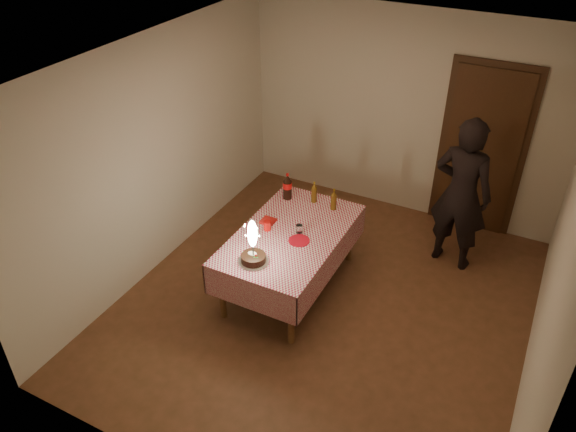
# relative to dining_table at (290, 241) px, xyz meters

# --- Properties ---
(ground) EXTENTS (4.00, 4.50, 0.01)m
(ground) POSITION_rel_dining_table_xyz_m (0.47, -0.11, -0.61)
(ground) COLOR brown
(ground) RESTS_ON ground
(room_shell) EXTENTS (4.04, 4.54, 2.62)m
(room_shell) POSITION_rel_dining_table_xyz_m (0.50, -0.03, 1.04)
(room_shell) COLOR beige
(room_shell) RESTS_ON ground
(dining_table) EXTENTS (1.02, 1.72, 0.71)m
(dining_table) POSITION_rel_dining_table_xyz_m (0.00, 0.00, 0.00)
(dining_table) COLOR brown
(dining_table) RESTS_ON ground
(birthday_cake) EXTENTS (0.30, 0.30, 0.47)m
(birthday_cake) POSITION_rel_dining_table_xyz_m (-0.10, -0.58, 0.23)
(birthday_cake) COLOR white
(birthday_cake) RESTS_ON dining_table
(red_plate) EXTENTS (0.22, 0.22, 0.01)m
(red_plate) POSITION_rel_dining_table_xyz_m (0.14, -0.08, 0.10)
(red_plate) COLOR #B20C1C
(red_plate) RESTS_ON dining_table
(red_cup) EXTENTS (0.08, 0.08, 0.10)m
(red_cup) POSITION_rel_dining_table_xyz_m (-0.24, -0.05, 0.15)
(red_cup) COLOR red
(red_cup) RESTS_ON dining_table
(clear_cup) EXTENTS (0.07, 0.07, 0.09)m
(clear_cup) POSITION_rel_dining_table_xyz_m (0.08, 0.06, 0.14)
(clear_cup) COLOR white
(clear_cup) RESTS_ON dining_table
(napkin_stack) EXTENTS (0.15, 0.15, 0.02)m
(napkin_stack) POSITION_rel_dining_table_xyz_m (-0.31, 0.08, 0.11)
(napkin_stack) COLOR red
(napkin_stack) RESTS_ON dining_table
(cola_bottle) EXTENTS (0.10, 0.10, 0.32)m
(cola_bottle) POSITION_rel_dining_table_xyz_m (-0.34, 0.60, 0.25)
(cola_bottle) COLOR black
(cola_bottle) RESTS_ON dining_table
(amber_bottle_left) EXTENTS (0.06, 0.06, 0.25)m
(amber_bottle_left) POSITION_rel_dining_table_xyz_m (-0.04, 0.67, 0.21)
(amber_bottle_left) COLOR #57380F
(amber_bottle_left) RESTS_ON dining_table
(amber_bottle_right) EXTENTS (0.06, 0.06, 0.25)m
(amber_bottle_right) POSITION_rel_dining_table_xyz_m (0.21, 0.63, 0.21)
(amber_bottle_right) COLOR #57380F
(amber_bottle_right) RESTS_ON dining_table
(photographer) EXTENTS (0.71, 0.53, 1.79)m
(photographer) POSITION_rel_dining_table_xyz_m (1.44, 1.26, 0.29)
(photographer) COLOR black
(photographer) RESTS_ON ground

